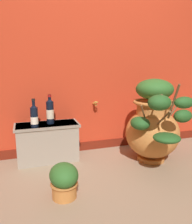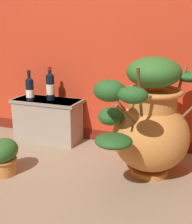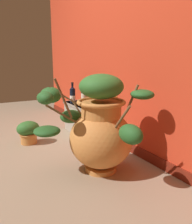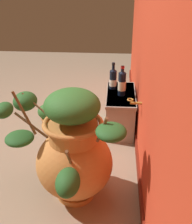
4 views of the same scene
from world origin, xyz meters
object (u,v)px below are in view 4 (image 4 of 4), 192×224
object	(u,v)px
wine_bottle_middle	(113,78)
potted_shrub	(50,115)
terracotta_urn	(71,151)
wine_bottle_left	(122,83)

from	to	relation	value
wine_bottle_middle	potted_shrub	bearing A→B (deg)	-75.71
wine_bottle_middle	potted_shrub	size ratio (longest dim) A/B	1.04
wine_bottle_middle	potted_shrub	distance (m)	0.79
potted_shrub	wine_bottle_middle	bearing A→B (deg)	104.29
terracotta_urn	wine_bottle_middle	bearing A→B (deg)	167.16
wine_bottle_left	potted_shrub	size ratio (longest dim) A/B	1.12
terracotta_urn	wine_bottle_left	xyz separation A→B (m)	(-1.04, 0.37, 0.14)
wine_bottle_left	wine_bottle_middle	size ratio (longest dim) A/B	1.08
terracotta_urn	wine_bottle_middle	world-z (taller)	terracotta_urn
terracotta_urn	wine_bottle_left	size ratio (longest dim) A/B	2.99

